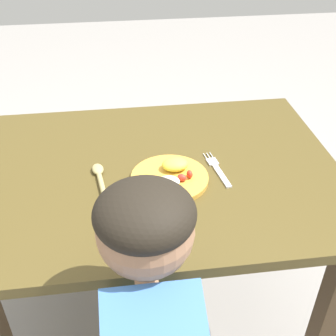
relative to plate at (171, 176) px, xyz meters
The scene contains 6 objects.
ground_plane 0.73m from the plate, 117.26° to the left, with size 8.00×8.00×0.00m, color gray.
dining_table 0.15m from the plate, 117.26° to the left, with size 1.14×0.84×0.71m.
plate is the anchor object (origin of this frame).
fork 0.15m from the plate, 10.87° to the left, with size 0.05×0.19×0.01m.
spoon 0.21m from the plate, behind, with size 0.06×0.22×0.02m.
drinking_cup 0.28m from the plate, 110.30° to the right, with size 0.07×0.07×0.10m, color #5976D0.
Camera 1 is at (-0.11, -1.08, 1.48)m, focal length 45.58 mm.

